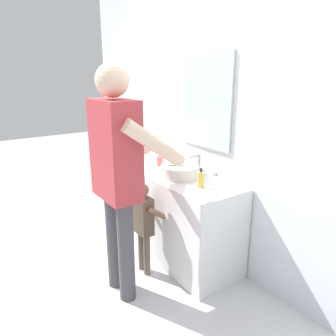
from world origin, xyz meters
TOP-DOWN VIEW (x-y plane):
  - ground_plane at (0.00, 0.00)m, footprint 14.00×14.00m
  - back_wall at (0.00, 0.62)m, footprint 4.40×0.10m
  - vanity_cabinet at (0.00, 0.30)m, footprint 1.19×0.54m
  - sink_basin at (0.00, 0.28)m, footprint 0.34×0.34m
  - faucet at (0.00, 0.49)m, footprint 0.18×0.14m
  - toothbrush_cup at (-0.41, 0.34)m, footprint 0.07×0.07m
  - soap_bottle at (0.31, 0.26)m, footprint 0.06×0.06m
  - child_toddler at (0.00, -0.10)m, footprint 0.26×0.26m
  - adult_parent at (0.12, -0.38)m, footprint 0.56×0.58m

SIDE VIEW (x-z plane):
  - ground_plane at x=0.00m, z-range 0.00..0.00m
  - vanity_cabinet at x=0.00m, z-range 0.00..0.82m
  - child_toddler at x=0.00m, z-range 0.08..0.92m
  - toothbrush_cup at x=-0.41m, z-range 0.77..0.98m
  - sink_basin at x=0.00m, z-range 0.82..0.93m
  - soap_bottle at x=0.31m, z-range 0.81..0.97m
  - faucet at x=0.00m, z-range 0.81..0.99m
  - adult_parent at x=0.12m, z-range 0.18..1.97m
  - back_wall at x=0.00m, z-range 0.00..2.70m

